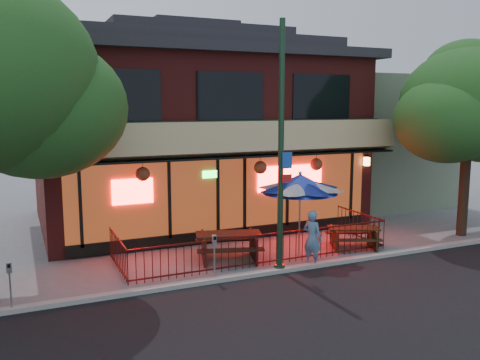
% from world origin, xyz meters
% --- Properties ---
extents(ground, '(80.00, 80.00, 0.00)m').
position_xyz_m(ground, '(0.00, 0.00, 0.00)').
color(ground, gray).
rests_on(ground, ground).
extents(asphalt_street, '(80.00, 11.00, 0.00)m').
position_xyz_m(asphalt_street, '(0.00, -6.00, 0.00)').
color(asphalt_street, black).
rests_on(asphalt_street, ground).
extents(curb, '(80.00, 0.25, 0.12)m').
position_xyz_m(curb, '(0.00, -0.50, 0.06)').
color(curb, '#999993').
rests_on(curb, ground).
extents(restaurant_building, '(12.96, 9.49, 8.05)m').
position_xyz_m(restaurant_building, '(0.00, 7.11, 4.13)').
color(restaurant_building, maroon).
rests_on(restaurant_building, ground).
extents(neighbor_building, '(6.00, 7.00, 6.00)m').
position_xyz_m(neighbor_building, '(9.00, 7.70, 3.00)').
color(neighbor_building, slate).
rests_on(neighbor_building, ground).
extents(patio_fence, '(8.44, 2.62, 1.00)m').
position_xyz_m(patio_fence, '(0.00, 0.50, 0.63)').
color(patio_fence, '#3E0E0D').
rests_on(patio_fence, ground).
extents(street_light, '(0.43, 0.32, 7.00)m').
position_xyz_m(street_light, '(0.00, -0.40, 3.15)').
color(street_light, '#173421').
rests_on(street_light, ground).
extents(street_tree_right, '(4.80, 4.80, 7.02)m').
position_xyz_m(street_tree_right, '(8.04, 0.59, 4.96)').
color(street_tree_right, '#2E2217').
rests_on(street_tree_right, ground).
extents(picnic_table_left, '(2.33, 2.02, 0.84)m').
position_xyz_m(picnic_table_left, '(-0.92, 1.16, 0.55)').
color(picnic_table_left, '#321912').
rests_on(picnic_table_left, ground).
extents(picnic_table_right, '(2.01, 1.81, 0.70)m').
position_xyz_m(picnic_table_right, '(3.36, 0.70, 0.46)').
color(picnic_table_right, '#352512').
rests_on(picnic_table_right, ground).
extents(patio_umbrella, '(2.34, 2.34, 2.67)m').
position_xyz_m(patio_umbrella, '(1.34, 0.80, 2.28)').
color(patio_umbrella, gray).
rests_on(patio_umbrella, ground).
extents(pedestrian, '(0.61, 0.72, 1.67)m').
position_xyz_m(pedestrian, '(1.11, -0.35, 0.84)').
color(pedestrian, teal).
rests_on(pedestrian, ground).
extents(parking_meter_near, '(0.13, 0.12, 1.28)m').
position_xyz_m(parking_meter_near, '(-2.01, -0.45, 0.87)').
color(parking_meter_near, '#94969C').
rests_on(parking_meter_near, ground).
extents(parking_meter_far, '(0.13, 0.11, 1.19)m').
position_xyz_m(parking_meter_far, '(-7.00, -0.48, 0.80)').
color(parking_meter_far, '#919599').
rests_on(parking_meter_far, ground).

